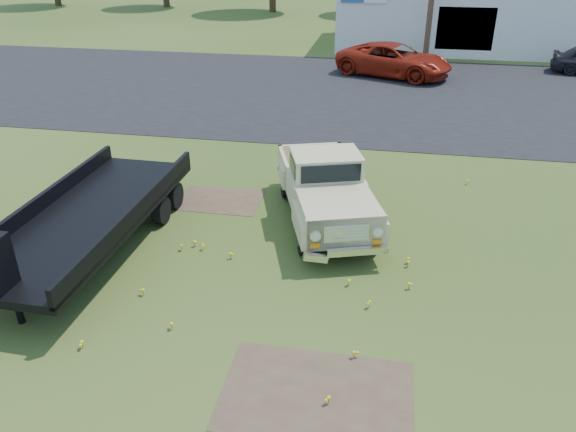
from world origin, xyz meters
name	(u,v)px	position (x,y,z in m)	size (l,w,h in m)	color
ground	(265,280)	(0.00, 0.00, 0.00)	(140.00, 140.00, 0.00)	#324817
asphalt_lot	(338,92)	(0.00, 15.00, 0.00)	(90.00, 14.00, 0.02)	black
dirt_patch_a	(317,395)	(1.50, -3.00, 0.00)	(3.00, 2.00, 0.01)	#4D3A29
dirt_patch_b	(220,200)	(-2.00, 3.50, 0.00)	(2.20, 1.60, 0.01)	#4D3A29
commercial_building	(460,9)	(6.00, 26.99, 2.10)	(14.20, 8.20, 4.15)	silver
vintage_pickup_truck	(325,187)	(0.89, 2.87, 0.90)	(1.93, 4.95, 1.80)	beige
flatbed_trailer	(87,211)	(-4.08, 0.51, 0.97)	(2.37, 7.12, 1.94)	black
red_pickup	(394,60)	(2.35, 18.37, 0.76)	(2.52, 5.46, 1.52)	maroon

